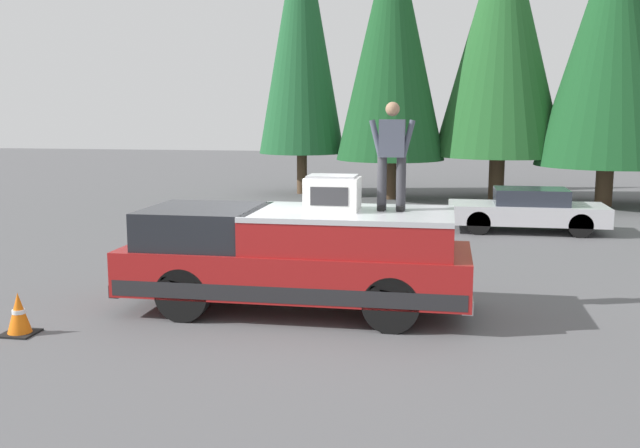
# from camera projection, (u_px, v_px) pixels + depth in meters

# --- Properties ---
(ground_plane) EXTENTS (90.00, 90.00, 0.00)m
(ground_plane) POSITION_uv_depth(u_px,v_px,m) (301.00, 314.00, 11.34)
(ground_plane) COLOR #565659
(pickup_truck) EXTENTS (2.01, 5.54, 1.65)m
(pickup_truck) POSITION_uv_depth(u_px,v_px,m) (297.00, 258.00, 11.42)
(pickup_truck) COLOR maroon
(pickup_truck) RESTS_ON ground
(compressor_unit) EXTENTS (0.65, 0.84, 0.56)m
(compressor_unit) POSITION_uv_depth(u_px,v_px,m) (333.00, 193.00, 11.18)
(compressor_unit) COLOR white
(compressor_unit) RESTS_ON pickup_truck
(person_on_truck_bed) EXTENTS (0.29, 0.72, 1.69)m
(person_on_truck_bed) POSITION_uv_depth(u_px,v_px,m) (392.00, 153.00, 11.10)
(person_on_truck_bed) COLOR #333338
(person_on_truck_bed) RESTS_ON pickup_truck
(parked_car_silver) EXTENTS (1.64, 4.10, 1.16)m
(parked_car_silver) POSITION_uv_depth(u_px,v_px,m) (527.00, 210.00, 19.00)
(parked_car_silver) COLOR silver
(parked_car_silver) RESTS_ON ground
(traffic_cone) EXTENTS (0.47, 0.47, 0.62)m
(traffic_cone) POSITION_uv_depth(u_px,v_px,m) (19.00, 315.00, 10.28)
(traffic_cone) COLOR black
(traffic_cone) RESTS_ON ground
(conifer_left) EXTENTS (4.71, 4.71, 9.80)m
(conifer_left) POSITION_uv_depth(u_px,v_px,m) (613.00, 38.00, 23.37)
(conifer_left) COLOR #4C3826
(conifer_left) RESTS_ON ground
(conifer_center_left) EXTENTS (4.62, 4.62, 10.25)m
(conifer_center_left) POSITION_uv_depth(u_px,v_px,m) (502.00, 33.00, 25.08)
(conifer_center_left) COLOR #4C3826
(conifer_center_left) RESTS_ON ground
(conifer_center_right) EXTENTS (3.90, 3.90, 10.00)m
(conifer_center_right) POSITION_uv_depth(u_px,v_px,m) (392.00, 39.00, 25.24)
(conifer_center_right) COLOR #4C3826
(conifer_center_right) RESTS_ON ground
(conifer_right) EXTENTS (3.27, 3.27, 10.90)m
(conifer_right) POSITION_uv_depth(u_px,v_px,m) (301.00, 29.00, 26.84)
(conifer_right) COLOR #4C3826
(conifer_right) RESTS_ON ground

